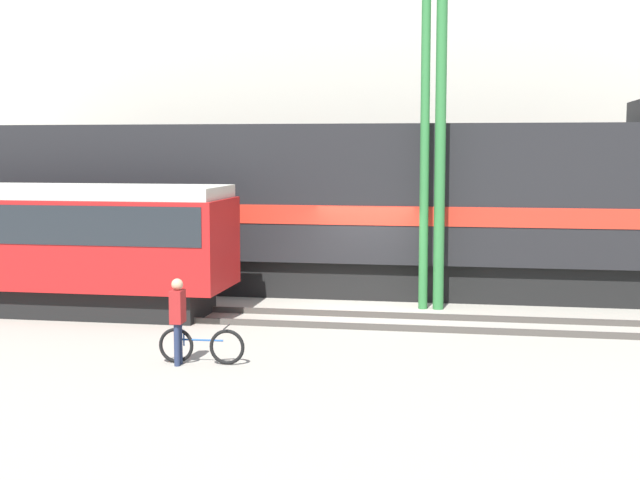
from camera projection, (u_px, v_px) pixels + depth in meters
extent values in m
plane|color=#9E998C|center=(360.00, 309.00, 22.25)|extent=(120.00, 120.00, 0.00)
cube|color=#47423D|center=(345.00, 326.00, 19.79)|extent=(60.00, 0.07, 0.14)
cube|color=#47423D|center=(354.00, 314.00, 21.19)|extent=(60.00, 0.07, 0.14)
cube|color=#47423D|center=(368.00, 295.00, 23.95)|extent=(60.00, 0.07, 0.14)
cube|color=#47423D|center=(375.00, 287.00, 25.35)|extent=(60.00, 0.07, 0.14)
cube|color=beige|center=(399.00, 84.00, 31.57)|extent=(39.32, 6.00, 12.52)
cube|color=black|center=(332.00, 274.00, 24.80)|extent=(20.10, 2.55, 1.00)
cube|color=black|center=(332.00, 191.00, 24.56)|extent=(21.85, 3.00, 3.63)
cube|color=red|center=(332.00, 211.00, 24.62)|extent=(21.41, 3.04, 0.50)
cube|color=black|center=(43.00, 298.00, 21.80)|extent=(8.21, 2.00, 0.70)
cube|color=red|center=(41.00, 241.00, 21.66)|extent=(9.33, 2.50, 2.12)
cube|color=#1E2328|center=(40.00, 220.00, 21.60)|extent=(8.96, 2.54, 0.90)
cube|color=beige|center=(39.00, 191.00, 21.53)|extent=(9.15, 2.38, 0.30)
torus|color=black|center=(227.00, 347.00, 16.54)|extent=(0.67, 0.09, 0.67)
torus|color=black|center=(176.00, 345.00, 16.67)|extent=(0.67, 0.09, 0.67)
cylinder|color=#1E4C99|center=(201.00, 340.00, 16.59)|extent=(0.83, 0.07, 0.04)
cylinder|color=#1E4C99|center=(184.00, 338.00, 16.64)|extent=(0.03, 0.03, 0.30)
cylinder|color=#262626|center=(227.00, 327.00, 16.50)|extent=(0.04, 0.44, 0.02)
cylinder|color=#232D4C|center=(179.00, 343.00, 16.58)|extent=(0.11, 0.11, 0.80)
cylinder|color=#232D4C|center=(177.00, 345.00, 16.43)|extent=(0.11, 0.11, 0.80)
cube|color=maroon|center=(178.00, 307.00, 16.43)|extent=(0.23, 0.37, 0.61)
sphere|color=tan|center=(177.00, 284.00, 16.39)|extent=(0.22, 0.22, 0.22)
cylinder|color=#2D7238|center=(425.00, 123.00, 21.82)|extent=(0.23, 0.23, 9.22)
cylinder|color=#2D7238|center=(441.00, 116.00, 21.73)|extent=(0.27, 0.27, 9.58)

